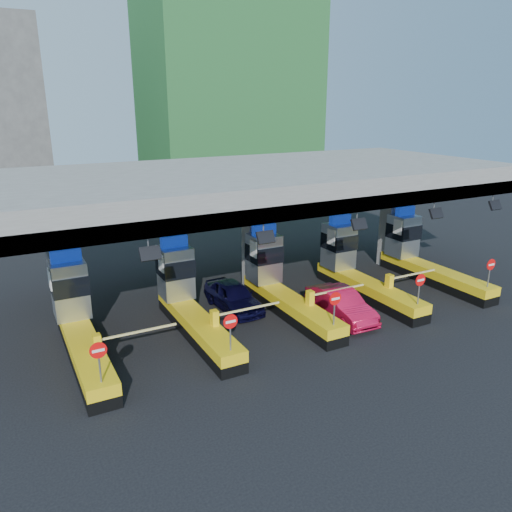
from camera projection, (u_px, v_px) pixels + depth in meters
name	position (u px, v px, depth m)	size (l,w,h in m)	color
ground	(280.00, 309.00, 26.11)	(120.00, 120.00, 0.00)	black
toll_canopy	(255.00, 184.00, 26.70)	(28.00, 12.09, 7.00)	slate
toll_lane_far_left	(77.00, 320.00, 21.47)	(4.43, 8.00, 4.16)	black
toll_lane_left	(187.00, 299.00, 23.70)	(4.43, 8.00, 4.16)	black
toll_lane_center	(278.00, 282.00, 25.93)	(4.43, 8.00, 4.16)	black
toll_lane_right	(354.00, 268.00, 28.16)	(4.43, 8.00, 4.16)	black
toll_lane_far_right	(420.00, 255.00, 30.39)	(4.43, 8.00, 4.16)	black
bg_building_scaffold	(228.00, 66.00, 54.28)	(18.00, 12.00, 28.00)	#1E5926
van	(233.00, 296.00, 25.84)	(1.74, 4.33, 1.48)	black
red_car	(341.00, 304.00, 24.78)	(1.57, 4.49, 1.48)	red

